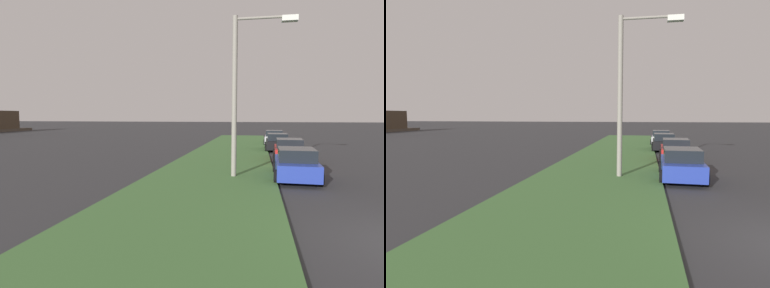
{
  "view_description": "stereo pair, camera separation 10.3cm",
  "coord_description": "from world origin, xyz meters",
  "views": [
    {
      "loc": [
        -7.97,
        3.94,
        2.96
      ],
      "look_at": [
        10.58,
        7.66,
        1.33
      ],
      "focal_mm": 30.62,
      "sensor_mm": 36.0,
      "label": 1
    },
    {
      "loc": [
        -7.95,
        3.84,
        2.96
      ],
      "look_at": [
        10.58,
        7.66,
        1.33
      ],
      "focal_mm": 30.62,
      "sensor_mm": 36.0,
      "label": 2
    }
  ],
  "objects": [
    {
      "name": "streetlight",
      "position": [
        7.43,
        4.66,
        4.39
      ],
      "size": [
        0.37,
        2.87,
        7.5
      ],
      "color": "gray",
      "rests_on": "ground"
    },
    {
      "name": "parked_car_blue",
      "position": [
        7.75,
        2.16,
        0.72
      ],
      "size": [
        4.35,
        2.12,
        1.47
      ],
      "rotation": [
        0.0,
        0.0,
        -0.03
      ],
      "color": "#23389E",
      "rests_on": "ground"
    },
    {
      "name": "grass_median",
      "position": [
        10.0,
        6.08,
        0.06
      ],
      "size": [
        60.0,
        6.0,
        0.12
      ],
      "primitive_type": "cube",
      "color": "#3D6633",
      "rests_on": "ground"
    },
    {
      "name": "parked_car_red",
      "position": [
        14.2,
        1.89,
        0.72
      ],
      "size": [
        4.37,
        2.15,
        1.47
      ],
      "rotation": [
        0.0,
        0.0,
        -0.04
      ],
      "color": "red",
      "rests_on": "ground"
    },
    {
      "name": "parked_car_silver",
      "position": [
        26.53,
        2.24,
        0.72
      ],
      "size": [
        4.38,
        2.18,
        1.47
      ],
      "rotation": [
        0.0,
        0.0,
        -0.05
      ],
      "color": "#B2B5BA",
      "rests_on": "ground"
    },
    {
      "name": "parked_car_black",
      "position": [
        20.6,
        2.28,
        0.72
      ],
      "size": [
        4.32,
        2.06,
        1.47
      ],
      "rotation": [
        0.0,
        0.0,
        -0.01
      ],
      "color": "black",
      "rests_on": "ground"
    }
  ]
}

